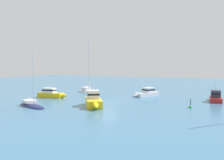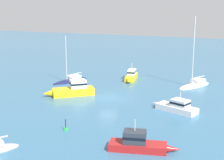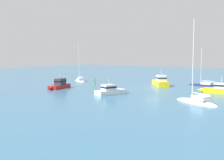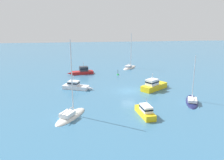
{
  "view_description": "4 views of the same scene",
  "coord_description": "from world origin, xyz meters",
  "px_view_note": "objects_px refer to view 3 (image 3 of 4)",
  "views": [
    {
      "loc": [
        35.44,
        20.26,
        5.66
      ],
      "look_at": [
        -5.56,
        -2.51,
        2.97
      ],
      "focal_mm": 43.21,
      "sensor_mm": 36.0,
      "label": 1
    },
    {
      "loc": [
        -15.99,
        40.74,
        12.69
      ],
      "look_at": [
        -0.61,
        0.01,
        2.5
      ],
      "focal_mm": 54.96,
      "sensor_mm": 36.0,
      "label": 2
    },
    {
      "loc": [
        -44.38,
        -20.05,
        6.18
      ],
      "look_at": [
        -6.21,
        4.36,
        1.83
      ],
      "focal_mm": 43.95,
      "sensor_mm": 36.0,
      "label": 3
    },
    {
      "loc": [
        -7.85,
        -42.39,
        13.74
      ],
      "look_at": [
        -2.68,
        3.13,
        1.32
      ],
      "focal_mm": 39.65,
      "sensor_mm": 36.0,
      "label": 4
    }
  ],
  "objects_px": {
    "sailboat": "(80,80)",
    "powerboat": "(59,85)",
    "channel_buoy": "(95,85)",
    "cabin_cruiser": "(111,91)",
    "launch": "(218,89)",
    "powerboat_1": "(160,82)",
    "yacht_1": "(196,102)",
    "yacht": "(204,86)"
  },
  "relations": [
    {
      "from": "powerboat",
      "to": "channel_buoy",
      "type": "distance_m",
      "value": 8.39
    },
    {
      "from": "powerboat",
      "to": "sailboat",
      "type": "bearing_deg",
      "value": -168.09
    },
    {
      "from": "yacht",
      "to": "channel_buoy",
      "type": "relative_size",
      "value": 5.46
    },
    {
      "from": "sailboat",
      "to": "yacht_1",
      "type": "relative_size",
      "value": 0.84
    },
    {
      "from": "powerboat",
      "to": "yacht_1",
      "type": "relative_size",
      "value": 0.57
    },
    {
      "from": "launch",
      "to": "powerboat_1",
      "type": "xyz_separation_m",
      "value": [
        4.72,
        11.65,
        0.12
      ]
    },
    {
      "from": "sailboat",
      "to": "yacht",
      "type": "height_order",
      "value": "sailboat"
    },
    {
      "from": "powerboat_1",
      "to": "launch",
      "type": "bearing_deg",
      "value": -149.58
    },
    {
      "from": "channel_buoy",
      "to": "yacht_1",
      "type": "bearing_deg",
      "value": -112.89
    },
    {
      "from": "cabin_cruiser",
      "to": "channel_buoy",
      "type": "xyz_separation_m",
      "value": [
        9.27,
        9.85,
        -0.56
      ]
    },
    {
      "from": "launch",
      "to": "yacht",
      "type": "relative_size",
      "value": 0.75
    },
    {
      "from": "powerboat_1",
      "to": "yacht_1",
      "type": "xyz_separation_m",
      "value": [
        -14.94,
        -11.14,
        -0.63
      ]
    },
    {
      "from": "sailboat",
      "to": "powerboat_1",
      "type": "distance_m",
      "value": 18.9
    },
    {
      "from": "cabin_cruiser",
      "to": "yacht",
      "type": "distance_m",
      "value": 20.79
    },
    {
      "from": "sailboat",
      "to": "channel_buoy",
      "type": "relative_size",
      "value": 6.53
    },
    {
      "from": "launch",
      "to": "cabin_cruiser",
      "type": "xyz_separation_m",
      "value": [
        -9.81,
        13.57,
        -0.08
      ]
    },
    {
      "from": "powerboat",
      "to": "yacht_1",
      "type": "distance_m",
      "value": 24.9
    },
    {
      "from": "launch",
      "to": "sailboat",
      "type": "bearing_deg",
      "value": -14.49
    },
    {
      "from": "channel_buoy",
      "to": "cabin_cruiser",
      "type": "bearing_deg",
      "value": -133.25
    },
    {
      "from": "yacht",
      "to": "powerboat",
      "type": "distance_m",
      "value": 27.36
    },
    {
      "from": "cabin_cruiser",
      "to": "yacht",
      "type": "xyz_separation_m",
      "value": [
        18.63,
        -9.23,
        -0.48
      ]
    },
    {
      "from": "powerboat_1",
      "to": "yacht_1",
      "type": "relative_size",
      "value": 0.58
    },
    {
      "from": "cabin_cruiser",
      "to": "channel_buoy",
      "type": "relative_size",
      "value": 4.26
    },
    {
      "from": "cabin_cruiser",
      "to": "powerboat",
      "type": "distance_m",
      "value": 11.85
    },
    {
      "from": "launch",
      "to": "powerboat_1",
      "type": "relative_size",
      "value": 0.9
    },
    {
      "from": "launch",
      "to": "sailboat",
      "type": "height_order",
      "value": "sailboat"
    },
    {
      "from": "cabin_cruiser",
      "to": "yacht",
      "type": "relative_size",
      "value": 0.78
    },
    {
      "from": "powerboat_1",
      "to": "yacht_1",
      "type": "height_order",
      "value": "yacht_1"
    },
    {
      "from": "yacht",
      "to": "channel_buoy",
      "type": "distance_m",
      "value": 21.25
    },
    {
      "from": "sailboat",
      "to": "yacht",
      "type": "bearing_deg",
      "value": -131.02
    },
    {
      "from": "powerboat",
      "to": "yacht_1",
      "type": "height_order",
      "value": "yacht_1"
    },
    {
      "from": "cabin_cruiser",
      "to": "powerboat",
      "type": "bearing_deg",
      "value": 106.45
    },
    {
      "from": "powerboat_1",
      "to": "channel_buoy",
      "type": "relative_size",
      "value": 4.53
    },
    {
      "from": "sailboat",
      "to": "powerboat_1",
      "type": "xyz_separation_m",
      "value": [
        1.24,
        -18.85,
        0.62
      ]
    },
    {
      "from": "launch",
      "to": "powerboat",
      "type": "bearing_deg",
      "value": 10.92
    },
    {
      "from": "yacht_1",
      "to": "yacht",
      "type": "bearing_deg",
      "value": -49.21
    },
    {
      "from": "cabin_cruiser",
      "to": "channel_buoy",
      "type": "distance_m",
      "value": 13.54
    },
    {
      "from": "channel_buoy",
      "to": "powerboat_1",
      "type": "bearing_deg",
      "value": -65.91
    },
    {
      "from": "sailboat",
      "to": "powerboat",
      "type": "xyz_separation_m",
      "value": [
        -12.16,
        -5.14,
        0.49
      ]
    },
    {
      "from": "yacht",
      "to": "sailboat",
      "type": "bearing_deg",
      "value": 33.13
    },
    {
      "from": "launch",
      "to": "cabin_cruiser",
      "type": "bearing_deg",
      "value": 27.88
    },
    {
      "from": "sailboat",
      "to": "launch",
      "type": "bearing_deg",
      "value": -149.06
    }
  ]
}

